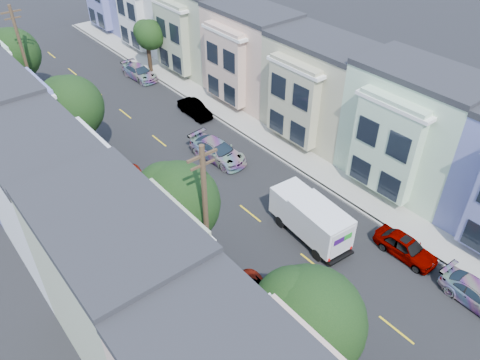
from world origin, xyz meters
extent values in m
plane|color=black|center=(0.00, 0.00, 0.00)|extent=(160.00, 160.00, 0.00)
cube|color=black|center=(0.00, 15.00, 0.01)|extent=(12.00, 70.00, 0.02)
cube|color=gray|center=(-6.05, 15.00, 0.07)|extent=(0.30, 70.00, 0.15)
cube|color=gray|center=(6.05, 15.00, 0.07)|extent=(0.30, 70.00, 0.15)
cube|color=gray|center=(-7.35, 15.00, 0.07)|extent=(2.60, 70.00, 0.15)
cube|color=gray|center=(7.35, 15.00, 0.07)|extent=(2.60, 70.00, 0.15)
cube|color=gold|center=(0.00, 15.00, 0.00)|extent=(0.12, 70.00, 0.01)
cube|color=#B4B08C|center=(-11.15, 15.00, 0.00)|extent=(5.00, 70.00, 8.50)
cube|color=#B4B08C|center=(11.15, 15.00, 0.00)|extent=(5.00, 70.00, 8.50)
sphere|color=#203813|center=(-6.30, -5.04, 5.10)|extent=(4.70, 4.70, 4.70)
cylinder|color=black|center=(-6.60, 4.82, 1.66)|extent=(0.44, 0.44, 3.32)
sphere|color=#203813|center=(-6.30, 4.82, 4.97)|extent=(4.70, 4.70, 4.70)
cylinder|color=black|center=(-6.60, 19.01, 1.61)|extent=(0.44, 0.44, 3.23)
sphere|color=#203813|center=(-6.30, 19.01, 4.87)|extent=(4.70, 4.70, 4.70)
cylinder|color=black|center=(-6.60, 31.85, 1.62)|extent=(0.44, 0.44, 3.24)
sphere|color=#203813|center=(-6.30, 31.85, 4.88)|extent=(4.70, 4.70, 4.70)
cylinder|color=black|center=(6.60, 30.54, 1.47)|extent=(0.44, 0.44, 2.93)
sphere|color=#203813|center=(6.90, 30.54, 4.02)|extent=(3.10, 3.10, 3.10)
cylinder|color=#42301E|center=(-6.30, 2.00, 5.00)|extent=(0.26, 0.26, 10.00)
cube|color=#42301E|center=(-6.30, 2.00, 9.60)|extent=(1.60, 0.12, 0.12)
cylinder|color=#42301E|center=(-6.30, 28.00, 5.00)|extent=(0.26, 0.26, 10.00)
cube|color=#42301E|center=(-6.30, 28.00, 9.60)|extent=(1.60, 0.12, 0.12)
cube|color=silver|center=(1.56, 1.12, 1.68)|extent=(2.16, 3.87, 2.11)
cube|color=silver|center=(1.56, 3.95, 1.59)|extent=(2.16, 1.80, 1.95)
cube|color=black|center=(1.56, 1.93, 0.51)|extent=(1.99, 5.56, 0.22)
cube|color=#2D0A51|center=(1.25, -0.82, 1.93)|extent=(0.81, 0.04, 0.40)
cube|color=#198C1E|center=(1.97, -0.82, 1.93)|extent=(0.63, 0.04, 0.40)
cylinder|color=black|center=(0.59, 0.06, 0.40)|extent=(0.25, 0.81, 0.81)
cylinder|color=black|center=(2.53, 0.06, 0.40)|extent=(0.25, 0.81, 0.81)
cylinder|color=black|center=(0.59, 3.68, 0.40)|extent=(0.25, 0.81, 0.81)
cylinder|color=black|center=(2.53, 3.68, 0.40)|extent=(0.25, 0.81, 0.81)
imported|color=black|center=(2.28, 12.73, 0.75)|extent=(2.72, 5.25, 1.51)
imported|color=#969CAC|center=(-4.90, -0.85, 0.72)|extent=(2.65, 5.30, 1.44)
imported|color=#42050B|center=(-4.90, 12.96, 0.68)|extent=(2.46, 4.97, 1.36)
imported|color=#38393A|center=(4.90, -7.72, 0.63)|extent=(1.94, 4.29, 1.27)
imported|color=silver|center=(4.90, -2.97, 0.68)|extent=(1.67, 4.21, 1.36)
imported|color=black|center=(4.90, 19.71, 0.65)|extent=(1.41, 3.90, 1.29)
imported|color=black|center=(4.90, 29.88, 0.69)|extent=(2.24, 4.69, 1.37)
camera|label=1|loc=(-15.79, -12.36, 21.22)|focal=35.00mm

